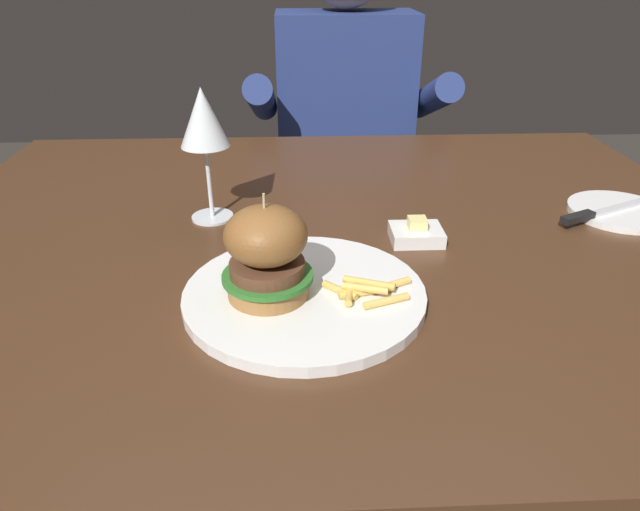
% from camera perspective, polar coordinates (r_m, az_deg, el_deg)
% --- Properties ---
extents(dining_table, '(1.26, 0.99, 0.74)m').
position_cam_1_polar(dining_table, '(0.90, 0.87, -2.02)').
color(dining_table, '#472B19').
rests_on(dining_table, ground).
extents(main_plate, '(0.29, 0.29, 0.01)m').
position_cam_1_polar(main_plate, '(0.69, -1.56, -3.95)').
color(main_plate, white).
rests_on(main_plate, dining_table).
extents(burger_sandwich, '(0.11, 0.11, 0.13)m').
position_cam_1_polar(burger_sandwich, '(0.65, -5.37, 0.28)').
color(burger_sandwich, '#9E6B38').
rests_on(burger_sandwich, main_plate).
extents(fries_pile, '(0.10, 0.06, 0.02)m').
position_cam_1_polar(fries_pile, '(0.67, 4.80, -3.47)').
color(fries_pile, '#E0B251').
rests_on(fries_pile, main_plate).
extents(wine_glass, '(0.07, 0.07, 0.20)m').
position_cam_1_polar(wine_glass, '(0.87, -11.58, 12.98)').
color(wine_glass, silver).
rests_on(wine_glass, dining_table).
extents(bread_plate, '(0.16, 0.16, 0.01)m').
position_cam_1_polar(bread_plate, '(1.03, 27.76, 3.94)').
color(bread_plate, white).
rests_on(bread_plate, dining_table).
extents(table_knife, '(0.18, 0.10, 0.01)m').
position_cam_1_polar(table_knife, '(0.99, 26.18, 3.93)').
color(table_knife, silver).
rests_on(table_knife, bread_plate).
extents(butter_dish, '(0.07, 0.06, 0.04)m').
position_cam_1_polar(butter_dish, '(0.83, 9.61, 2.19)').
color(butter_dish, white).
rests_on(butter_dish, dining_table).
extents(diner_person, '(0.51, 0.36, 1.18)m').
position_cam_1_polar(diner_person, '(1.65, 2.35, 8.64)').
color(diner_person, '#282833').
rests_on(diner_person, ground).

